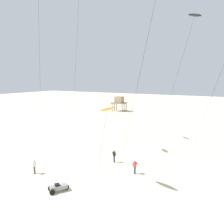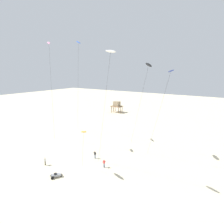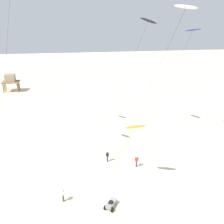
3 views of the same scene
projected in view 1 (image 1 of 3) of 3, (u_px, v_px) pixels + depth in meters
name	position (u px, v px, depth m)	size (l,w,h in m)	color
ground_plane	(83.00, 183.00, 24.42)	(260.00, 260.00, 0.00)	beige
kite_black	(194.00, 16.00, 31.05)	(7.57, 6.19, 20.26)	black
kite_orange	(107.00, 110.00, 23.03)	(3.73, 2.76, 8.49)	orange
kite_flyer_nearest	(34.00, 166.00, 26.73)	(0.66, 0.68, 1.67)	#4C4738
kite_flyer_middle	(114.00, 156.00, 30.38)	(0.55, 0.52, 1.67)	navy
kite_flyer_furthest	(135.00, 166.00, 26.73)	(0.64, 0.62, 1.67)	navy
stilt_house	(119.00, 101.00, 76.79)	(4.69, 3.81, 4.98)	#846647
beach_buggy	(58.00, 187.00, 22.63)	(1.75, 2.01, 0.82)	gray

